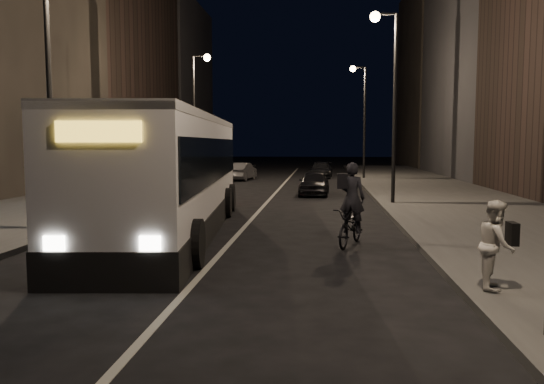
% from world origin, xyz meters
% --- Properties ---
extents(ground, '(180.00, 180.00, 0.00)m').
position_xyz_m(ground, '(0.00, 0.00, 0.00)').
color(ground, black).
rests_on(ground, ground).
extents(sidewalk_right, '(7.00, 70.00, 0.16)m').
position_xyz_m(sidewalk_right, '(8.50, 14.00, 0.08)').
color(sidewalk_right, '#3A3A37').
rests_on(sidewalk_right, ground).
extents(sidewalk_left, '(7.00, 70.00, 0.16)m').
position_xyz_m(sidewalk_left, '(-8.50, 14.00, 0.08)').
color(sidewalk_left, '#3A3A37').
rests_on(sidewalk_left, ground).
extents(building_row_right, '(8.00, 61.00, 21.00)m').
position_xyz_m(building_row_right, '(16.00, 27.50, 10.50)').
color(building_row_right, black).
rests_on(building_row_right, ground).
extents(building_row_left, '(8.00, 61.00, 22.00)m').
position_xyz_m(building_row_left, '(-16.00, 28.50, 11.00)').
color(building_row_left, black).
rests_on(building_row_left, ground).
extents(streetlight_right_mid, '(1.20, 0.44, 8.12)m').
position_xyz_m(streetlight_right_mid, '(5.33, 12.00, 5.36)').
color(streetlight_right_mid, black).
rests_on(streetlight_right_mid, sidewalk_right).
extents(streetlight_right_far, '(1.20, 0.44, 8.12)m').
position_xyz_m(streetlight_right_far, '(5.33, 28.00, 5.36)').
color(streetlight_right_far, black).
rests_on(streetlight_right_far, sidewalk_right).
extents(streetlight_left_near, '(1.20, 0.44, 8.12)m').
position_xyz_m(streetlight_left_near, '(-5.33, 4.00, 5.36)').
color(streetlight_left_near, black).
rests_on(streetlight_left_near, sidewalk_left).
extents(streetlight_left_far, '(1.20, 0.44, 8.12)m').
position_xyz_m(streetlight_left_far, '(-5.33, 22.00, 5.36)').
color(streetlight_left_far, black).
rests_on(streetlight_left_far, sidewalk_left).
extents(city_bus, '(4.00, 13.37, 3.55)m').
position_xyz_m(city_bus, '(-2.07, 4.47, 1.93)').
color(city_bus, silver).
rests_on(city_bus, ground).
extents(cyclist_on_bicycle, '(1.28, 2.07, 2.25)m').
position_xyz_m(cyclist_on_bicycle, '(3.30, 2.84, 0.75)').
color(cyclist_on_bicycle, black).
rests_on(cyclist_on_bicycle, ground).
extents(pedestrian_woman, '(0.79, 0.91, 1.59)m').
position_xyz_m(pedestrian_woman, '(5.60, -1.68, 0.96)').
color(pedestrian_woman, beige).
rests_on(pedestrian_woman, sidewalk_right).
extents(car_near, '(1.65, 3.78, 1.27)m').
position_xyz_m(car_near, '(2.13, 16.48, 0.63)').
color(car_near, black).
rests_on(car_near, ground).
extents(car_mid, '(1.82, 4.02, 1.28)m').
position_xyz_m(car_mid, '(-3.33, 27.11, 0.64)').
color(car_mid, '#3C3C3E').
rests_on(car_mid, ground).
extents(car_far, '(1.94, 4.25, 1.20)m').
position_xyz_m(car_far, '(2.48, 30.27, 0.60)').
color(car_far, black).
rests_on(car_far, ground).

